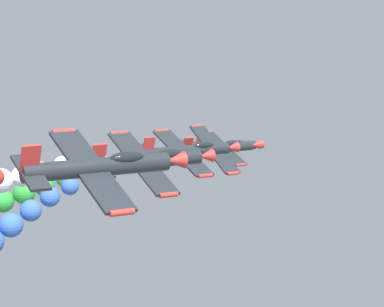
% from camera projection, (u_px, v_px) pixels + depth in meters
% --- Properties ---
extents(airplane_lead, '(9.10, 10.35, 3.63)m').
position_uv_depth(airplane_lead, '(227.00, 147.00, 113.27)').
color(airplane_lead, '#23282D').
extents(smoke_trail_lead, '(6.04, 28.45, 8.86)m').
position_uv_depth(smoke_trail_lead, '(19.00, 197.00, 103.02)').
color(smoke_trail_lead, green).
extents(airplane_left_inner, '(8.60, 10.35, 4.83)m').
position_uv_depth(airplane_left_inner, '(219.00, 148.00, 98.42)').
color(airplane_left_inner, '#23282D').
extents(smoke_trail_left_inner, '(4.77, 26.02, 12.04)m').
position_uv_depth(smoke_trail_left_inner, '(5.00, 234.00, 85.80)').
color(smoke_trail_left_inner, blue).
extents(airplane_right_inner, '(9.11, 10.35, 3.59)m').
position_uv_depth(airplane_right_inner, '(188.00, 151.00, 82.20)').
color(airplane_right_inner, '#23282D').
extents(airplane_left_outer, '(8.99, 10.35, 3.95)m').
position_uv_depth(airplane_left_outer, '(149.00, 161.00, 65.74)').
color(airplane_left_outer, '#23282D').
extents(airplane_right_outer, '(9.01, 10.35, 3.89)m').
position_uv_depth(airplane_right_outer, '(100.00, 167.00, 50.26)').
color(airplane_right_outer, '#23282D').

